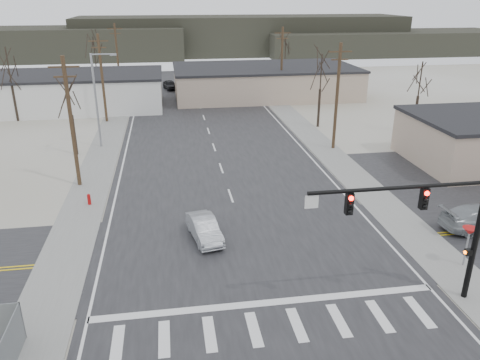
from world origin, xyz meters
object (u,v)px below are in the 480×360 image
object	(u,v)px
fire_hydrant	(89,199)
sedan_crossing	(204,228)
car_far_b	(170,85)
car_far_a	(219,87)
traffic_signal_mast	(443,216)

from	to	relation	value
fire_hydrant	sedan_crossing	bearing A→B (deg)	-38.94
fire_hydrant	sedan_crossing	xyz separation A→B (m)	(7.72, -6.24, 0.27)
fire_hydrant	car_far_b	distance (m)	43.53
sedan_crossing	car_far_a	xyz separation A→B (m)	(6.09, 45.83, 0.01)
traffic_signal_mast	car_far_a	distance (m)	54.11
traffic_signal_mast	fire_hydrant	size ratio (longest dim) A/B	10.29
car_far_b	sedan_crossing	bearing A→B (deg)	-102.13
fire_hydrant	car_far_a	distance (m)	41.94
traffic_signal_mast	sedan_crossing	size ratio (longest dim) A/B	2.18
car_far_a	car_far_b	world-z (taller)	car_far_b
sedan_crossing	car_far_b	world-z (taller)	car_far_b
fire_hydrant	traffic_signal_mast	bearing A→B (deg)	-38.13
traffic_signal_mast	sedan_crossing	bearing A→B (deg)	142.48
traffic_signal_mast	car_far_b	distance (m)	58.55
fire_hydrant	sedan_crossing	distance (m)	9.93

